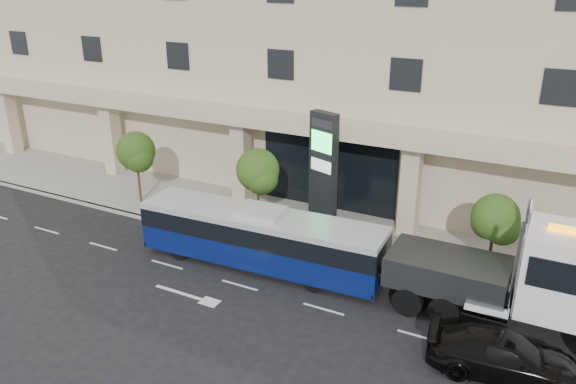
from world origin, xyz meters
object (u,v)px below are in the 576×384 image
(black_sedan, at_px, (505,356))
(signage_pylon, at_px, (323,171))
(city_bus, at_px, (261,237))
(tow_truck, at_px, (524,281))

(black_sedan, xyz_separation_m, signage_pylon, (-10.15, 7.59, 2.55))
(city_bus, relative_size, black_sedan, 2.29)
(tow_truck, relative_size, signage_pylon, 1.71)
(city_bus, distance_m, black_sedan, 11.36)
(tow_truck, distance_m, signage_pylon, 11.25)
(tow_truck, xyz_separation_m, black_sedan, (-0.10, -3.14, -1.25))
(signage_pylon, bearing_deg, tow_truck, -3.95)
(black_sedan, height_order, signage_pylon, signage_pylon)
(signage_pylon, bearing_deg, city_bus, -80.49)
(tow_truck, height_order, black_sedan, tow_truck)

